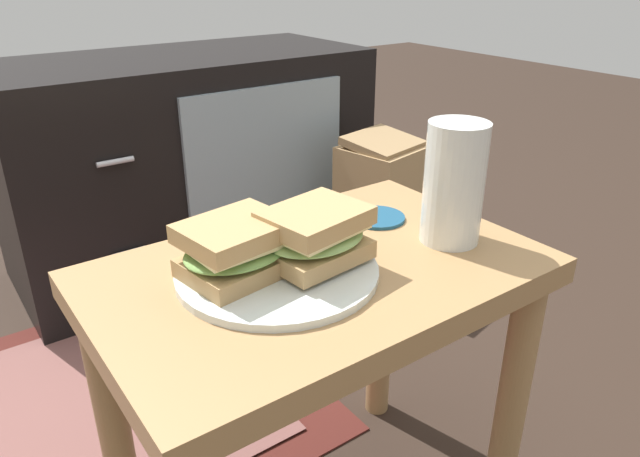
% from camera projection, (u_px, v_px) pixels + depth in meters
% --- Properties ---
extents(side_table, '(0.56, 0.36, 0.46)m').
position_uv_depth(side_table, '(318.00, 326.00, 0.78)').
color(side_table, '#A37A4C').
rests_on(side_table, ground).
extents(tv_cabinet, '(0.96, 0.46, 0.58)m').
position_uv_depth(tv_cabinet, '(189.00, 163.00, 1.64)').
color(tv_cabinet, black).
rests_on(tv_cabinet, ground).
extents(area_rug, '(1.10, 0.73, 0.01)m').
position_uv_depth(area_rug, '(13.00, 439.00, 1.09)').
color(area_rug, '#4C1E19').
rests_on(area_rug, ground).
extents(plate, '(0.25, 0.25, 0.01)m').
position_uv_depth(plate, '(277.00, 271.00, 0.72)').
color(plate, silver).
rests_on(plate, side_table).
extents(sandwich_front, '(0.14, 0.12, 0.07)m').
position_uv_depth(sandwich_front, '(236.00, 249.00, 0.69)').
color(sandwich_front, tan).
rests_on(sandwich_front, plate).
extents(sandwich_back, '(0.14, 0.11, 0.07)m').
position_uv_depth(sandwich_back, '(315.00, 235.00, 0.71)').
color(sandwich_back, tan).
rests_on(sandwich_back, plate).
extents(beer_glass, '(0.08, 0.08, 0.16)m').
position_uv_depth(beer_glass, '(454.00, 187.00, 0.78)').
color(beer_glass, silver).
rests_on(beer_glass, side_table).
extents(coaster, '(0.08, 0.08, 0.01)m').
position_uv_depth(coaster, '(377.00, 218.00, 0.87)').
color(coaster, navy).
rests_on(coaster, side_table).
extents(paper_bag, '(0.21, 0.21, 0.40)m').
position_uv_depth(paper_bag, '(380.00, 212.00, 1.57)').
color(paper_bag, tan).
rests_on(paper_bag, ground).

